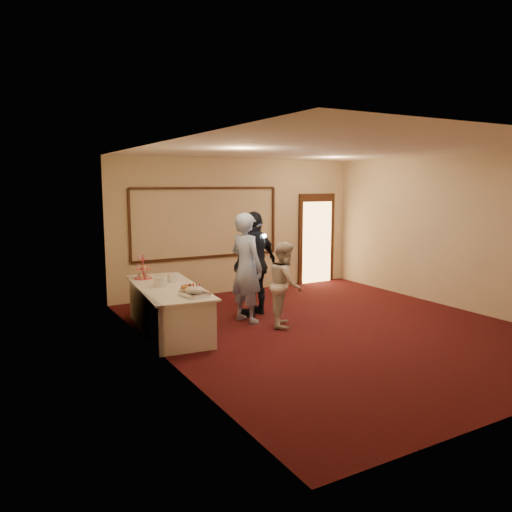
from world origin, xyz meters
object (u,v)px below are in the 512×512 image
at_px(pavlova_tray, 194,291).
at_px(woman, 285,284).
at_px(buffet_table, 169,309).
at_px(plate_stack_b, 172,278).
at_px(plate_stack_a, 160,282).
at_px(cupcake_stand, 143,269).
at_px(tart, 189,287).
at_px(guest, 255,264).
at_px(man, 246,268).

distance_m(pavlova_tray, woman, 1.80).
height_order(buffet_table, plate_stack_b, plate_stack_b).
bearing_deg(plate_stack_a, cupcake_stand, 92.91).
bearing_deg(tart, guest, 20.88).
bearing_deg(woman, plate_stack_b, 92.83).
height_order(plate_stack_b, tart, plate_stack_b).
bearing_deg(buffet_table, man, -4.18).
height_order(plate_stack_a, tart, plate_stack_a).
bearing_deg(plate_stack_a, plate_stack_b, 40.55).
xyz_separation_m(buffet_table, tart, (0.21, -0.37, 0.41)).
bearing_deg(buffet_table, guest, 7.16).
height_order(plate_stack_a, plate_stack_b, plate_stack_a).
height_order(plate_stack_a, man, man).
xyz_separation_m(plate_stack_a, woman, (2.00, -0.69, -0.12)).
xyz_separation_m(plate_stack_a, tart, (0.33, -0.41, -0.06)).
bearing_deg(tart, plate_stack_b, 92.39).
bearing_deg(woman, guest, 38.34).
height_order(buffet_table, cupcake_stand, cupcake_stand).
bearing_deg(woman, pavlova_tray, 129.64).
bearing_deg(plate_stack_b, man, -17.73).
xyz_separation_m(buffet_table, cupcake_stand, (-0.16, 0.84, 0.55)).
distance_m(buffet_table, plate_stack_a, 0.48).
bearing_deg(woman, cupcake_stand, 85.61).
distance_m(buffet_table, tart, 0.59).
bearing_deg(man, plate_stack_a, 69.81).
distance_m(cupcake_stand, plate_stack_b, 0.66).
distance_m(tart, man, 1.25).
bearing_deg(plate_stack_b, pavlova_tray, -94.29).
height_order(buffet_table, guest, guest).
xyz_separation_m(buffet_table, woman, (1.88, -0.65, 0.35)).
bearing_deg(cupcake_stand, tart, -73.11).
height_order(cupcake_stand, plate_stack_b, cupcake_stand).
distance_m(woman, guest, 0.92).
height_order(plate_stack_b, man, man).
distance_m(plate_stack_b, woman, 1.94).
xyz_separation_m(cupcake_stand, plate_stack_a, (0.04, -0.81, -0.09)).
distance_m(plate_stack_a, man, 1.54).
height_order(tart, man, man).
distance_m(cupcake_stand, woman, 2.54).
xyz_separation_m(cupcake_stand, tart, (0.37, -1.22, -0.14)).
distance_m(cupcake_stand, tart, 1.28).
bearing_deg(plate_stack_a, guest, 5.77).
bearing_deg(man, guest, -63.22).
relative_size(plate_stack_b, man, 0.09).
bearing_deg(woman, tart, 112.42).
bearing_deg(tart, buffet_table, 119.81).
height_order(pavlova_tray, plate_stack_b, pavlova_tray).
distance_m(cupcake_stand, man, 1.84).
relative_size(plate_stack_a, man, 0.10).
relative_size(pavlova_tray, guest, 0.25).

